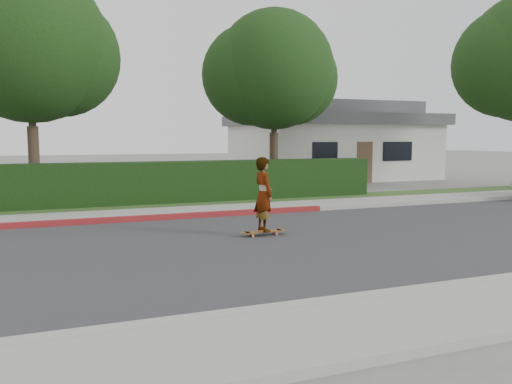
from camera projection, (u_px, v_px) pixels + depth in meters
ground at (363, 237)px, 11.75m from camera, size 120.00×120.00×0.00m
road at (363, 237)px, 11.75m from camera, size 60.00×8.00×0.01m
curb_near at (505, 280)px, 7.94m from camera, size 60.00×0.20×0.15m
curb_far at (290, 210)px, 15.56m from camera, size 60.00×0.20×0.15m
curb_red_section at (126, 219)px, 13.80m from camera, size 12.00×0.21×0.15m
sidewalk_far at (279, 207)px, 16.40m from camera, size 60.00×1.60×0.12m
planting_strip at (261, 201)px, 17.88m from camera, size 60.00×1.60×0.10m
hedge at (174, 183)px, 17.31m from camera, size 15.00×1.00×1.50m
tree_left at (29, 49)px, 16.60m from camera, size 5.99×5.21×8.00m
tree_center at (272, 74)px, 20.28m from camera, size 5.66×4.84×7.44m
house at (330, 141)px, 29.21m from camera, size 10.60×8.60×4.30m
skateboard at (263, 232)px, 11.86m from camera, size 1.15×0.26×0.11m
skateboarder at (264, 194)px, 11.76m from camera, size 0.48×0.68×1.76m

